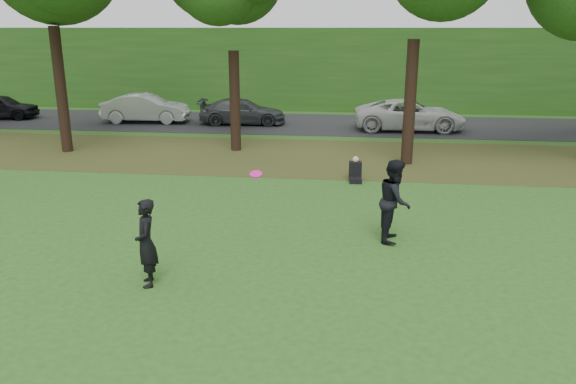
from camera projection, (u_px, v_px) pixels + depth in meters
The scene contains 9 objects.
ground at pixel (238, 313), 10.28m from camera, with size 120.00×120.00×0.00m, color #284C17.
leaf_litter at pixel (304, 157), 22.66m from camera, with size 60.00×7.00×0.01m, color #4B3C1B.
street at pixel (318, 124), 30.28m from camera, with size 70.00×7.00×0.02m, color black.
far_hedge at pixel (325, 69), 35.29m from camera, with size 70.00×3.00×5.00m, color #204915.
player_left at pixel (146, 243), 11.16m from camera, with size 0.66×0.43×1.80m, color black.
player_right at pixel (395, 201), 13.53m from camera, with size 0.98×0.76×2.02m, color black.
parked_cars at pixel (305, 112), 29.33m from camera, with size 37.92×3.28×1.54m.
frisbee at pixel (256, 174), 12.08m from camera, with size 0.38×0.37×0.15m.
seated_person at pixel (355, 172), 19.04m from camera, with size 0.46×0.75×0.83m.
Camera 1 is at (2.04, -9.06, 5.03)m, focal length 35.00 mm.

